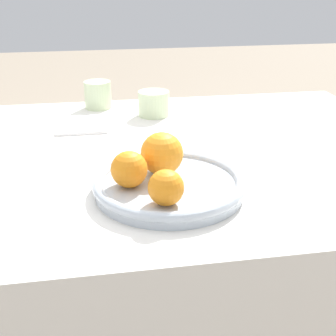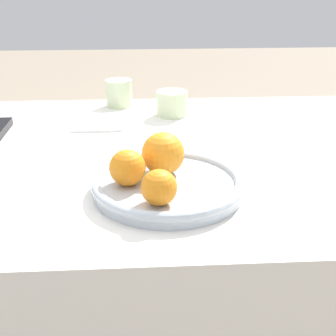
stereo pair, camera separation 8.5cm
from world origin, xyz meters
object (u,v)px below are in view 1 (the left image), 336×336
at_px(fruit_platter, 168,185).
at_px(orange_1, 165,188).
at_px(orange_2, 128,169).
at_px(cup_1, 97,95).
at_px(napkin, 81,125).
at_px(cup_2, 153,104).
at_px(orange_0, 161,154).

distance_m(fruit_platter, orange_1, 0.09).
distance_m(orange_1, orange_2, 0.10).
xyz_separation_m(cup_1, napkin, (-0.05, -0.16, -0.04)).
bearing_deg(cup_1, orange_1, -82.32).
bearing_deg(orange_1, orange_2, 124.15).
distance_m(orange_2, napkin, 0.44).
bearing_deg(orange_2, cup_2, 76.85).
relative_size(orange_0, orange_2, 1.23).
height_order(fruit_platter, orange_2, orange_2).
relative_size(orange_0, napkin, 0.57).
xyz_separation_m(orange_0, cup_2, (0.05, 0.44, -0.03)).
xyz_separation_m(orange_0, cup_1, (-0.10, 0.54, -0.02)).
distance_m(orange_1, cup_1, 0.67).
xyz_separation_m(orange_2, cup_2, (0.11, 0.49, -0.02)).
distance_m(orange_1, napkin, 0.52).
bearing_deg(orange_2, fruit_platter, 3.83).
bearing_deg(napkin, cup_1, 73.42).
bearing_deg(orange_1, napkin, 105.40).
height_order(orange_0, orange_2, orange_0).
height_order(orange_1, orange_2, orange_2).
bearing_deg(napkin, orange_2, -78.65).
relative_size(orange_2, cup_1, 0.84).
relative_size(orange_0, cup_1, 1.04).
height_order(orange_0, napkin, orange_0).
height_order(orange_2, cup_2, orange_2).
bearing_deg(orange_0, cup_2, 83.89).
xyz_separation_m(orange_2, napkin, (-0.09, 0.42, -0.05)).
bearing_deg(fruit_platter, orange_0, 99.64).
distance_m(orange_1, cup_2, 0.57).
bearing_deg(orange_2, orange_1, -55.85).
bearing_deg(orange_0, cup_1, 100.74).
relative_size(cup_2, napkin, 0.61).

